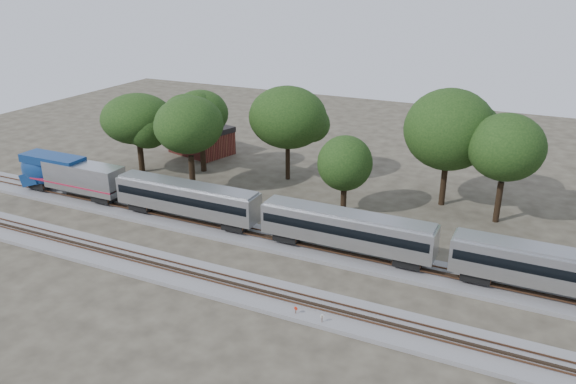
% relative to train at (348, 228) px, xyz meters
% --- Properties ---
extents(ground, '(160.00, 160.00, 0.00)m').
position_rel_train_xyz_m(ground, '(-4.36, -6.00, -3.23)').
color(ground, '#383328').
rests_on(ground, ground).
extents(track_far, '(160.00, 5.00, 0.73)m').
position_rel_train_xyz_m(track_far, '(-4.36, -0.00, -3.03)').
color(track_far, slate).
rests_on(track_far, ground).
extents(track_near, '(160.00, 5.00, 0.73)m').
position_rel_train_xyz_m(track_near, '(-4.36, -10.00, -3.03)').
color(track_near, slate).
rests_on(track_near, ground).
extents(train, '(91.27, 3.15, 4.64)m').
position_rel_train_xyz_m(train, '(0.00, 0.00, 0.00)').
color(train, '#B3B6BB').
rests_on(train, ground).
extents(switch_stand_red, '(0.33, 0.10, 1.05)m').
position_rel_train_xyz_m(switch_stand_red, '(-0.20, -11.83, -2.56)').
color(switch_stand_red, '#512D19').
rests_on(switch_stand_red, ground).
extents(switch_stand_white, '(0.34, 0.17, 1.12)m').
position_rel_train_xyz_m(switch_stand_white, '(2.21, -12.03, -2.52)').
color(switch_stand_white, '#512D19').
rests_on(switch_stand_white, ground).
extents(switch_lever, '(0.58, 0.46, 0.30)m').
position_rel_train_xyz_m(switch_lever, '(2.90, -11.57, -3.08)').
color(switch_lever, '#512D19').
rests_on(switch_lever, ground).
extents(brick_building, '(10.52, 8.62, 4.39)m').
position_rel_train_xyz_m(brick_building, '(-32.80, 23.35, -1.02)').
color(brick_building, maroon).
rests_on(brick_building, ground).
extents(tree_0, '(7.95, 7.95, 11.21)m').
position_rel_train_xyz_m(tree_0, '(-35.41, 11.96, 4.57)').
color(tree_0, black).
rests_on(tree_0, ground).
extents(tree_1, '(8.56, 8.56, 12.07)m').
position_rel_train_xyz_m(tree_1, '(-27.70, 16.18, 5.17)').
color(tree_1, black).
rests_on(tree_1, ground).
extents(tree_2, '(9.07, 9.07, 12.79)m').
position_rel_train_xyz_m(tree_2, '(-24.44, 8.72, 5.68)').
color(tree_2, black).
rests_on(tree_2, ground).
extents(tree_3, '(8.85, 8.85, 12.48)m').
position_rel_train_xyz_m(tree_3, '(-15.28, 18.29, 5.46)').
color(tree_3, black).
rests_on(tree_3, ground).
extents(tree_4, '(6.20, 6.20, 8.74)m').
position_rel_train_xyz_m(tree_4, '(-4.37, 10.81, 2.84)').
color(tree_4, black).
rests_on(tree_4, ground).
extents(tree_5, '(9.68, 9.68, 13.65)m').
position_rel_train_xyz_m(tree_5, '(5.82, 18.13, 6.28)').
color(tree_5, black).
rests_on(tree_5, ground).
extents(tree_6, '(9.05, 9.05, 12.76)m').
position_rel_train_xyz_m(tree_6, '(12.47, 15.63, 5.66)').
color(tree_6, black).
rests_on(tree_6, ground).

